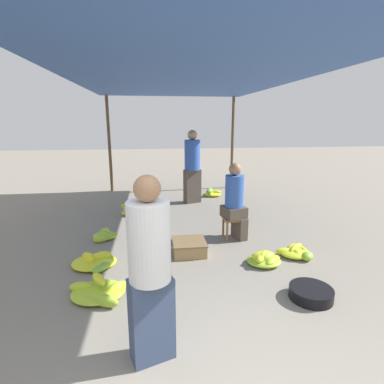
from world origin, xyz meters
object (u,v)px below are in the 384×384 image
Objects in this scene: stool at (233,221)px; vendor_seated at (235,200)px; banana_pile_right_2 at (212,193)px; shopper_walking_mid at (192,166)px; banana_pile_right_0 at (265,259)px; basin_black at (311,293)px; crate_near at (189,247)px; banana_pile_left_0 at (96,262)px; banana_pile_left_2 at (105,235)px; banana_pile_left_1 at (100,291)px; vendor_foreground at (150,269)px; banana_pile_left_3 at (131,209)px; banana_pile_right_1 at (296,252)px.

stool is 0.29× the size of vendor_seated.
shopper_walking_mid is at bearing -135.45° from banana_pile_right_2.
shopper_walking_mid reaches higher than banana_pile_right_0.
basin_black is 1.79m from crate_near.
banana_pile_left_0 is 0.98m from banana_pile_left_2.
banana_pile_left_1 is at bearing -77.06° from banana_pile_left_0.
vendor_seated is (1.36, 2.45, -0.15)m from vendor_foreground.
banana_pile_right_1 is (2.52, -2.30, -0.07)m from banana_pile_left_3.
banana_pile_left_2 is at bearing 151.92° from banana_pile_right_0.
banana_pile_left_3 reaches higher than basin_black.
banana_pile_left_2 is 2.62m from banana_pile_right_0.
crate_near is (-0.98, 0.49, 0.02)m from banana_pile_right_0.
vendor_seated is at bearing 132.47° from banana_pile_right_1.
banana_pile_left_1 is at bearing -142.28° from stool.
stool is at bearing 32.06° from crate_near.
vendor_foreground is 2.83× the size of banana_pile_right_1.
vendor_foreground is at bearing -66.18° from banana_pile_left_0.
vendor_seated is 2.52m from banana_pile_left_1.
shopper_walking_mid reaches higher than banana_pile_left_3.
banana_pile_left_1 is 4.90m from banana_pile_right_2.
banana_pile_right_2 is at bearing 34.93° from banana_pile_left_3.
banana_pile_left_2 is at bearing 160.22° from banana_pile_right_1.
basin_black is 0.86× the size of banana_pile_right_2.
banana_pile_left_2 is at bearing 91.79° from banana_pile_left_0.
basin_black is 4.31m from shopper_walking_mid.
shopper_walking_mid reaches higher than vendor_foreground.
stool is at bearing 132.96° from banana_pile_right_1.
banana_pile_left_1 is at bearing -166.55° from banana_pile_right_0.
basin_black is 0.87× the size of banana_pile_right_1.
crate_near is at bearing 74.51° from vendor_foreground.
banana_pile_left_3 is 0.85× the size of crate_near.
vendor_seated reaches higher than crate_near.
vendor_seated is 2.32× the size of banana_pile_right_2.
crate_near is (-0.80, -0.50, -0.20)m from stool.
stool is 2.35m from banana_pile_left_3.
banana_pile_right_1 is (2.66, 0.71, -0.01)m from banana_pile_left_1.
vendor_seated is at bearing 37.38° from banana_pile_left_1.
banana_pile_left_2 is 0.99× the size of crate_near.
crate_near reaches higher than basin_black.
shopper_walking_mid is (0.96, 4.79, 0.09)m from vendor_foreground.
vendor_foreground reaches higher than crate_near.
banana_pile_left_2 is (-2.52, 2.08, 0.00)m from basin_black.
banana_pile_left_3 is at bearing -149.97° from shopper_walking_mid.
banana_pile_left_1 is 1.75m from banana_pile_left_2.
vendor_foreground reaches higher than banana_pile_right_1.
basin_black is at bearing -39.43° from banana_pile_left_2.
banana_pile_right_2 is 1.17m from shopper_walking_mid.
crate_near is at bearing -106.53° from banana_pile_right_2.
banana_pile_right_0 is at bearing -159.83° from banana_pile_right_1.
vendor_seated is 2.61× the size of crate_near.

